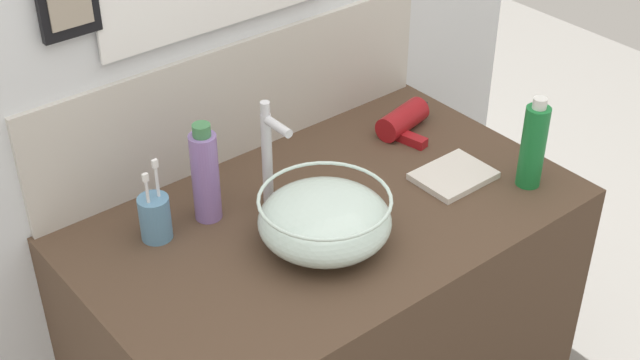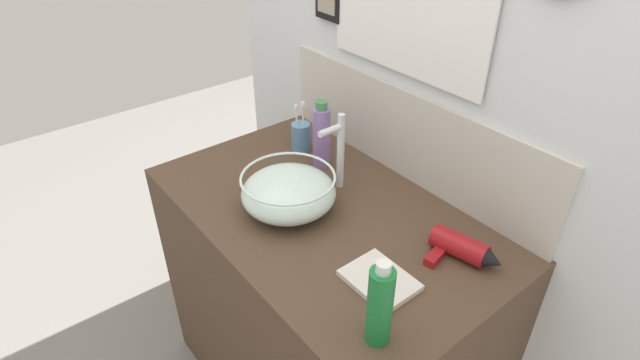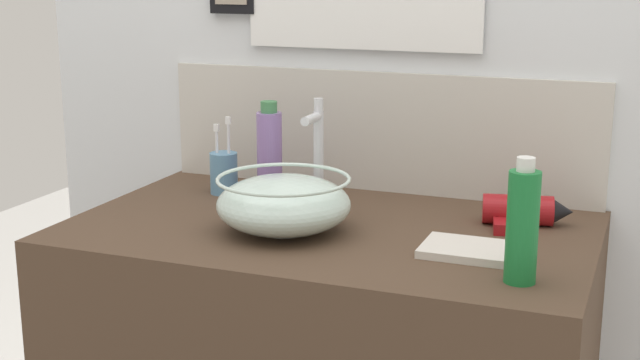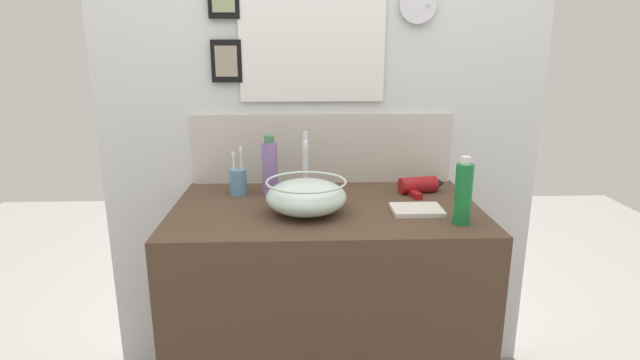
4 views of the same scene
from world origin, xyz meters
TOP-DOWN VIEW (x-y plane):
  - vanity_counter at (0.00, 0.00)m, footprint 1.13×0.68m
  - back_panel at (-0.00, 0.37)m, footprint 1.88×0.10m
  - glass_bowl_sink at (-0.07, -0.08)m, footprint 0.28×0.28m
  - faucet at (-0.07, 0.11)m, footprint 0.02×0.10m
  - hair_drier at (0.39, 0.16)m, footprint 0.20×0.16m
  - toothbrush_cup at (-0.34, 0.17)m, footprint 0.07×0.07m
  - lotion_bottle at (-0.21, 0.16)m, footprint 0.06×0.06m
  - soap_dispenser at (0.44, -0.20)m, footprint 0.06×0.06m
  - hand_towel at (0.32, -0.08)m, footprint 0.18×0.14m

SIDE VIEW (x-z plane):
  - vanity_counter at x=0.00m, z-range 0.00..0.90m
  - hand_towel at x=0.32m, z-range 0.90..0.92m
  - hair_drier at x=0.39m, z-range 0.90..0.97m
  - toothbrush_cup at x=-0.34m, z-range 0.86..1.05m
  - glass_bowl_sink at x=-0.07m, z-range 0.91..1.03m
  - soap_dispenser at x=0.44m, z-range 0.90..1.13m
  - lotion_bottle at x=-0.21m, z-range 0.90..1.13m
  - faucet at x=-0.07m, z-range 0.92..1.18m
  - back_panel at x=0.00m, z-range 0.00..2.41m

